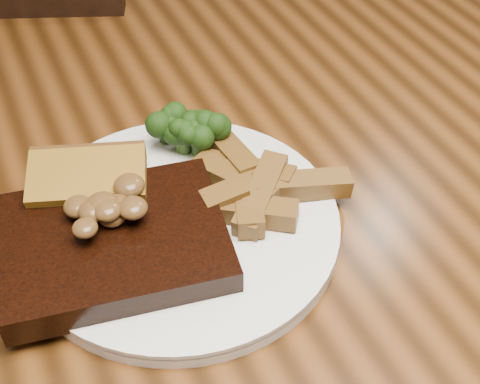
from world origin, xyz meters
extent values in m
cube|color=#522C10|center=(0.00, 0.00, 0.73)|extent=(1.60, 0.90, 0.04)
cube|color=black|center=(-0.11, 0.62, 0.39)|extent=(0.49, 0.49, 0.04)
cylinder|color=black|center=(0.09, 0.71, 0.18)|extent=(0.04, 0.04, 0.37)
cylinder|color=black|center=(-0.20, 0.82, 0.18)|extent=(0.04, 0.04, 0.37)
cylinder|color=black|center=(-0.03, 0.42, 0.18)|extent=(0.04, 0.04, 0.37)
cube|color=black|center=(-0.18, 0.46, 0.60)|extent=(0.36, 0.17, 0.40)
cylinder|color=silver|center=(-0.07, 0.00, 0.76)|extent=(0.33, 0.33, 0.01)
cube|color=black|center=(-0.13, -0.01, 0.78)|extent=(0.20, 0.16, 0.03)
cube|color=#C3B497|center=(-0.13, -0.07, 0.77)|extent=(0.14, 0.04, 0.02)
cube|color=#91641A|center=(-0.13, 0.05, 0.77)|extent=(0.11, 0.08, 0.02)
camera|label=1|loc=(-0.19, -0.38, 1.18)|focal=50.00mm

